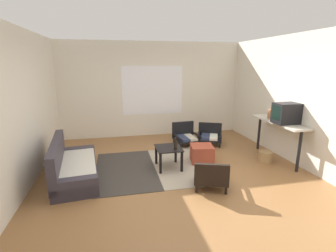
{
  "coord_description": "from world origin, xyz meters",
  "views": [
    {
      "loc": [
        -1.13,
        -4.16,
        2.1
      ],
      "look_at": [
        -0.05,
        0.7,
        0.84
      ],
      "focal_mm": 26.62,
      "sensor_mm": 36.0,
      "label": 1
    }
  ],
  "objects": [
    {
      "name": "glass_bottle",
      "position": [
        0.02,
        0.36,
        0.54
      ],
      "size": [
        0.07,
        0.07,
        0.24
      ],
      "color": "black",
      "rests_on": "coffee_table"
    },
    {
      "name": "console_shelf",
      "position": [
        2.37,
        0.46,
        0.77
      ],
      "size": [
        0.41,
        1.51,
        0.88
      ],
      "color": "beige",
      "rests_on": "ground"
    },
    {
      "name": "ground_plane",
      "position": [
        0.0,
        0.0,
        0.0
      ],
      "size": [
        7.8,
        7.8,
        0.0
      ],
      "primitive_type": "plane",
      "color": "olive"
    },
    {
      "name": "side_wall_left",
      "position": [
        -2.66,
        0.3,
        1.35
      ],
      "size": [
        0.12,
        6.6,
        2.7
      ],
      "primitive_type": "cube",
      "color": "silver",
      "rests_on": "ground"
    },
    {
      "name": "couch",
      "position": [
        -1.95,
        0.42,
        0.22
      ],
      "size": [
        0.92,
        1.83,
        0.74
      ],
      "color": "#38333D",
      "rests_on": "ground"
    },
    {
      "name": "coffee_table",
      "position": [
        -0.09,
        0.5,
        0.35
      ],
      "size": [
        0.51,
        0.57,
        0.44
      ],
      "color": "black",
      "rests_on": "ground"
    },
    {
      "name": "crt_television",
      "position": [
        2.36,
        0.25,
        1.09
      ],
      "size": [
        0.5,
        0.36,
        0.43
      ],
      "color": "black",
      "rests_on": "console_shelf"
    },
    {
      "name": "side_wall_right",
      "position": [
        2.66,
        0.3,
        1.35
      ],
      "size": [
        0.12,
        6.6,
        2.7
      ],
      "primitive_type": "cube",
      "color": "silver",
      "rests_on": "ground"
    },
    {
      "name": "armchair_corner",
      "position": [
        1.34,
        1.84,
        0.24
      ],
      "size": [
        0.8,
        0.78,
        0.53
      ],
      "color": "black",
      "rests_on": "ground"
    },
    {
      "name": "clay_vase",
      "position": [
        2.37,
        0.73,
        0.99
      ],
      "size": [
        0.18,
        0.18,
        0.33
      ],
      "color": "#935B38",
      "rests_on": "console_shelf"
    },
    {
      "name": "armchair_by_window",
      "position": [
        0.69,
        1.93,
        0.24
      ],
      "size": [
        0.65,
        0.66,
        0.57
      ],
      "color": "black",
      "rests_on": "ground"
    },
    {
      "name": "ottoman_orange",
      "position": [
        0.69,
        0.67,
        0.18
      ],
      "size": [
        0.55,
        0.55,
        0.37
      ],
      "primitive_type": "cube",
      "rotation": [
        0.0,
        0.0,
        -0.18
      ],
      "color": "#993D28",
      "rests_on": "ground"
    },
    {
      "name": "area_rug",
      "position": [
        -0.36,
        0.58,
        0.01
      ],
      "size": [
        2.36,
        2.04,
        0.01
      ],
      "color": "#38332D",
      "rests_on": "ground"
    },
    {
      "name": "armchair_striped_foreground",
      "position": [
        0.43,
        -0.52,
        0.24
      ],
      "size": [
        0.71,
        0.7,
        0.52
      ],
      "color": "black",
      "rests_on": "ground"
    },
    {
      "name": "far_wall_with_window",
      "position": [
        0.0,
        3.06,
        1.35
      ],
      "size": [
        5.6,
        0.13,
        2.7
      ],
      "color": "silver",
      "rests_on": "ground"
    },
    {
      "name": "wicker_basket",
      "position": [
        2.04,
        0.35,
        0.12
      ],
      "size": [
        0.29,
        0.29,
        0.24
      ],
      "primitive_type": "cylinder",
      "color": "#9E7A4C",
      "rests_on": "ground"
    }
  ]
}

